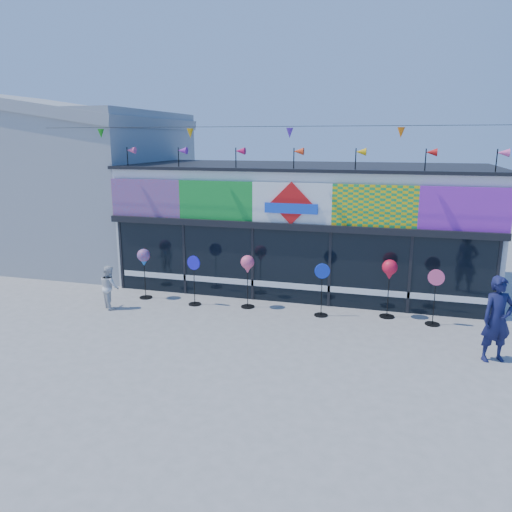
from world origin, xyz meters
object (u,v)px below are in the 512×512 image
at_px(spinner_3, 322,288).
at_px(spinner_4, 390,271).
at_px(spinner_0, 144,259).
at_px(child, 110,287).
at_px(spinner_1, 194,279).
at_px(adult_man, 497,319).
at_px(spinner_5, 435,296).
at_px(spinner_2, 248,266).

relative_size(spinner_3, spinner_4, 0.92).
bearing_deg(spinner_0, child, -116.26).
height_order(spinner_1, spinner_4, spinner_4).
bearing_deg(spinner_1, spinner_0, 173.82).
height_order(spinner_4, adult_man, adult_man).
relative_size(spinner_3, spinner_5, 0.99).
height_order(spinner_1, spinner_3, spinner_3).
bearing_deg(spinner_0, spinner_1, -6.18).
xyz_separation_m(spinner_3, spinner_4, (1.83, 0.40, 0.53)).
distance_m(spinner_2, child, 4.17).
bearing_deg(spinner_3, child, -170.68).
bearing_deg(spinner_3, spinner_4, 12.29).
xyz_separation_m(spinner_4, adult_man, (2.41, -2.29, -0.35)).
relative_size(spinner_0, spinner_5, 1.03).
height_order(spinner_0, child, spinner_0).
bearing_deg(spinner_5, spinner_4, 166.74).
bearing_deg(spinner_1, spinner_4, 4.70).
height_order(spinner_1, adult_man, adult_man).
bearing_deg(spinner_5, spinner_0, 179.94).
height_order(spinner_3, spinner_4, spinner_4).
bearing_deg(spinner_5, adult_man, -59.12).
bearing_deg(child, spinner_1, -117.37).
bearing_deg(spinner_5, spinner_3, -177.90).
xyz_separation_m(spinner_1, adult_man, (8.12, -1.82, 0.18)).
relative_size(spinner_2, spinner_5, 1.03).
bearing_deg(spinner_4, spinner_1, -175.30).
xyz_separation_m(spinner_1, spinner_2, (1.63, 0.21, 0.47)).
height_order(spinner_0, spinner_1, spinner_0).
relative_size(spinner_3, child, 1.19).
bearing_deg(spinner_4, child, -170.00).
relative_size(spinner_4, adult_man, 0.84).
xyz_separation_m(spinner_5, child, (-9.25, -1.13, -0.18)).
xyz_separation_m(spinner_2, adult_man, (6.49, -2.03, -0.29)).
distance_m(adult_man, child, 10.49).
xyz_separation_m(spinner_0, spinner_3, (5.64, -0.12, -0.47)).
bearing_deg(spinner_2, spinner_3, -3.67).
bearing_deg(adult_man, spinner_3, 133.54).
distance_m(spinner_2, spinner_5, 5.31).
xyz_separation_m(spinner_2, spinner_5, (5.29, -0.03, -0.46)).
height_order(spinner_5, adult_man, adult_man).
bearing_deg(spinner_5, spinner_2, 179.65).
relative_size(spinner_2, spinner_3, 1.04).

